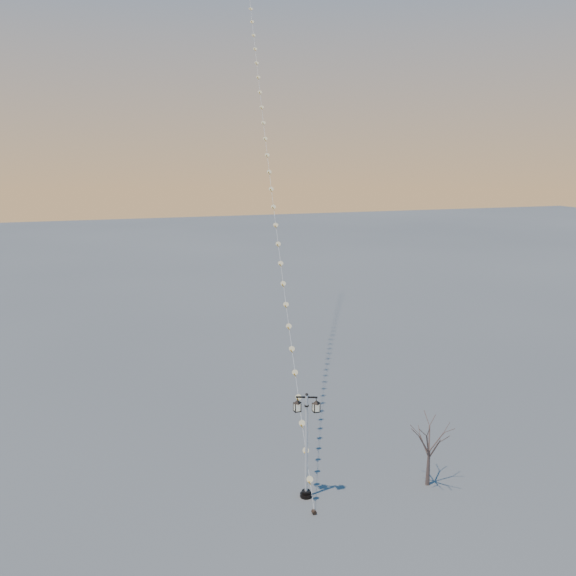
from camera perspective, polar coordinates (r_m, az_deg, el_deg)
name	(u,v)px	position (r m, az deg, el deg)	size (l,w,h in m)	color
ground	(309,499)	(32.87, 1.94, -19.11)	(300.00, 300.00, 0.00)	#555757
street_lamp	(306,440)	(31.53, 1.74, -14.07)	(1.37, 0.84, 5.65)	black
bare_tree	(430,441)	(33.67, 13.12, -13.74)	(2.20, 2.20, 3.65)	#4E3C35
kite_train	(264,104)	(47.48, -2.25, 16.83)	(7.64, 41.62, 42.01)	black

